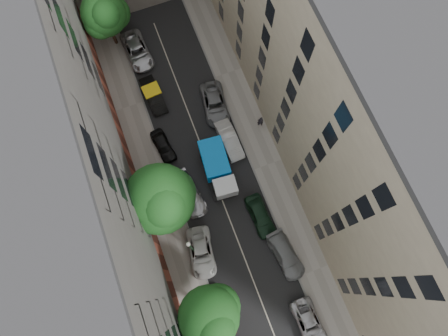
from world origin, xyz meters
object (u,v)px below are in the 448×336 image
tree_near (210,318)px  car_right_3 (229,140)px  car_right_1 (286,255)px  car_right_4 (215,104)px  tree_mid (161,200)px  car_left_4 (163,146)px  pedestrian (260,121)px  tree_far (105,15)px  lamp_post (191,247)px  car_left_3 (189,194)px  car_right_0 (309,324)px  car_right_2 (261,216)px  car_left_6 (137,51)px  car_left_2 (201,253)px  tarp_truck (217,168)px  car_left_1 (223,313)px  car_left_5 (153,95)px

tree_near → car_right_3: bearing=63.6°
car_right_1 → car_right_4: bearing=85.6°
tree_mid → tree_near: bearing=-86.7°
tree_mid → car_right_4: bearing=48.5°
car_right_1 → car_left_4: bearing=109.8°
car_left_4 → pedestrian: bearing=-14.3°
tree_mid → tree_far: size_ratio=1.27×
tree_mid → lamp_post: size_ratio=1.40×
car_right_1 → tree_near: 9.61m
car_left_3 → car_right_1: size_ratio=1.02×
tree_near → tree_far: size_ratio=1.10×
car_right_0 → tree_near: (-7.71, 3.89, 4.68)m
car_right_2 → car_left_6: bearing=103.0°
car_left_4 → tree_mid: (-1.49, -6.51, 5.40)m
car_left_2 → car_left_6: car_left_6 is taller
tree_far → tarp_truck: bearing=-73.8°
tarp_truck → car_left_1: size_ratio=1.47×
car_left_2 → car_left_5: 16.82m
car_left_6 → car_right_1: bearing=-79.5°
car_left_3 → car_left_4: size_ratio=1.31×
car_right_1 → tree_far: 28.97m
car_left_3 → lamp_post: size_ratio=0.76×
car_left_3 → car_right_4: bearing=46.6°
car_left_4 → car_left_1: bearing=-97.8°
tarp_truck → tree_mid: (-5.69, -2.22, 4.59)m
pedestrian → tarp_truck: bearing=47.8°
car_right_2 → car_right_3: 8.20m
car_right_4 → tree_far: (-7.30, 10.90, 4.13)m
car_left_2 → car_left_4: 11.20m
car_left_4 → car_left_6: size_ratio=0.72×
tarp_truck → car_left_2: 8.12m
car_left_1 → car_left_5: 22.41m
car_right_3 → car_left_3: bearing=-149.0°
tarp_truck → car_right_0: 16.34m
car_right_4 → lamp_post: lamp_post is taller
lamp_post → car_left_6: bearing=86.3°
tarp_truck → car_left_3: bearing=-153.9°
car_left_6 → car_right_2: car_right_2 is taller
car_left_6 → tree_mid: 18.63m
car_left_2 → car_left_3: car_left_3 is taller
tree_far → lamp_post: 24.05m
tree_mid → lamp_post: 4.72m
car_left_5 → car_right_2: car_right_2 is taller
tarp_truck → tree_near: (-5.10, -12.22, 3.86)m
car_left_6 → tree_near: size_ratio=0.66×
car_left_2 → car_right_1: 7.80m
car_right_0 → car_right_2: (-0.41, 10.40, 0.12)m
car_left_5 → pedestrian: 11.41m
car_left_4 → tree_mid: tree_mid is taller
car_right_3 → lamp_post: 11.85m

